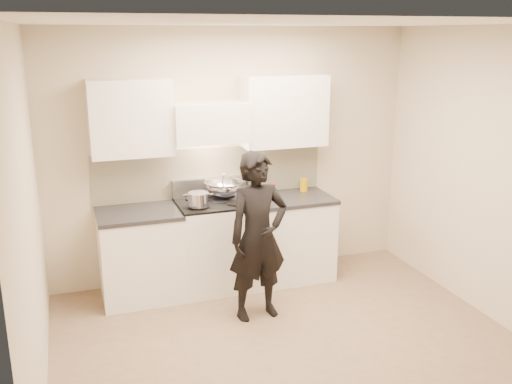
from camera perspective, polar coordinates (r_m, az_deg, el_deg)
ground_plane at (r=5.13m, az=3.59°, el=-15.23°), size 4.00×4.00×0.00m
room_shell at (r=4.84m, az=1.61°, el=3.34°), size 4.04×3.54×2.70m
stove at (r=6.05m, az=-4.12°, el=-5.23°), size 0.76×0.65×0.96m
counter_right at (r=6.30m, az=3.22°, el=-4.48°), size 0.92×0.67×0.92m
counter_left at (r=5.93m, az=-11.46°, el=-6.13°), size 0.82×0.67×0.92m
wok at (r=5.99m, az=-3.23°, el=0.55°), size 0.41×0.51×0.33m
stock_pot at (r=5.70m, az=-5.80°, el=-0.73°), size 0.29×0.25×0.14m
utensil_crock at (r=6.24m, az=-0.50°, el=0.74°), size 0.13×0.13×0.33m
spice_jar at (r=6.30m, az=1.78°, el=0.38°), size 0.04×0.04×0.10m
oil_glass at (r=6.37m, az=4.81°, el=0.73°), size 0.09×0.09×0.15m
person at (r=5.30m, az=0.21°, el=-4.49°), size 0.63×0.45×1.60m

